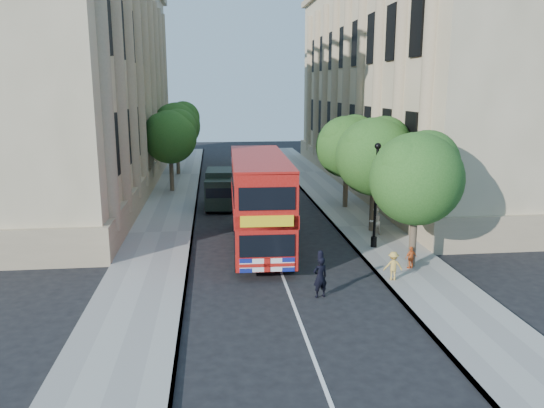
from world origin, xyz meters
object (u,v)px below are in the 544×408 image
object	(u,v)px
lamp_post	(376,200)
police_constable	(320,277)
double_decker_bus	(259,199)
woman_pedestrian	(375,222)
box_van	(220,190)

from	to	relation	value
lamp_post	police_constable	world-z (taller)	lamp_post
double_decker_bus	woman_pedestrian	bearing A→B (deg)	12.88
police_constable	lamp_post	bearing A→B (deg)	-141.60
box_van	woman_pedestrian	world-z (taller)	box_van
lamp_post	police_constable	distance (m)	7.17
double_decker_bus	police_constable	world-z (taller)	double_decker_bus
lamp_post	double_decker_bus	distance (m)	5.67
woman_pedestrian	box_van	bearing A→B (deg)	-63.61
double_decker_bus	woman_pedestrian	size ratio (longest dim) A/B	6.65
lamp_post	box_van	bearing A→B (deg)	126.47
box_van	lamp_post	bearing A→B (deg)	-50.59
lamp_post	double_decker_bus	world-z (taller)	lamp_post
lamp_post	police_constable	size ratio (longest dim) A/B	3.21
lamp_post	box_van	xyz separation A→B (m)	(-7.43, 10.05, -1.29)
police_constable	box_van	bearing A→B (deg)	-95.07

